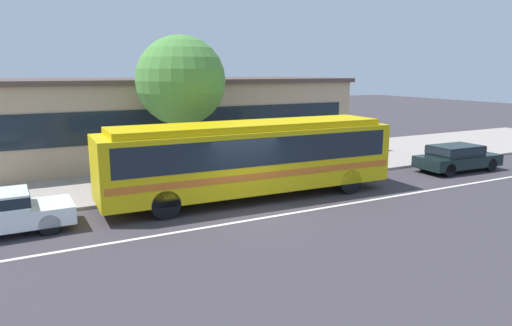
{
  "coord_description": "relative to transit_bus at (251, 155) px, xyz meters",
  "views": [
    {
      "loc": [
        -7.05,
        -13.85,
        4.85
      ],
      "look_at": [
        1.24,
        1.9,
        1.3
      ],
      "focal_mm": 32.51,
      "sensor_mm": 36.0,
      "label": 1
    }
  ],
  "objects": [
    {
      "name": "ground_plane",
      "position": [
        -0.86,
        -1.59,
        -1.71
      ],
      "size": [
        120.0,
        120.0,
        0.0
      ],
      "primitive_type": "plane",
      "color": "#3B353B"
    },
    {
      "name": "sidewalk_slab",
      "position": [
        -0.86,
        5.35,
        -1.65
      ],
      "size": [
        60.0,
        8.0,
        0.12
      ],
      "primitive_type": "cube",
      "color": "#9E9289",
      "rests_on": "ground_plane"
    },
    {
      "name": "lane_stripe_center",
      "position": [
        -0.86,
        -2.39,
        -1.71
      ],
      "size": [
        56.0,
        0.16,
        0.01
      ],
      "primitive_type": "cube",
      "color": "silver",
      "rests_on": "ground_plane"
    },
    {
      "name": "transit_bus",
      "position": [
        0.0,
        0.0,
        0.0
      ],
      "size": [
        11.46,
        2.84,
        2.94
      ],
      "color": "gold",
      "rests_on": "ground_plane"
    },
    {
      "name": "sedan_far_ahead",
      "position": [
        11.2,
        -0.28,
        -0.99
      ],
      "size": [
        4.36,
        1.92,
        1.29
      ],
      "color": "black",
      "rests_on": "ground_plane"
    },
    {
      "name": "pedestrian_waiting_near_sign",
      "position": [
        2.0,
        2.5,
        -0.59
      ],
      "size": [
        0.41,
        0.41,
        1.71
      ],
      "color": "slate",
      "rests_on": "sidewalk_slab"
    },
    {
      "name": "pedestrian_walking_along_curb",
      "position": [
        -1.01,
        2.17,
        -0.67
      ],
      "size": [
        0.47,
        0.47,
        1.58
      ],
      "color": "#6F685C",
      "rests_on": "sidewalk_slab"
    },
    {
      "name": "pedestrian_standing_by_tree",
      "position": [
        -0.59,
        2.91,
        -0.63
      ],
      "size": [
        0.37,
        0.37,
        1.64
      ],
      "color": "#273740",
      "rests_on": "sidewalk_slab"
    },
    {
      "name": "bus_stop_sign",
      "position": [
        3.0,
        1.76,
        -0.05
      ],
      "size": [
        0.08,
        0.44,
        2.39
      ],
      "color": "gray",
      "rests_on": "sidewalk_slab"
    },
    {
      "name": "street_tree_near_stop",
      "position": [
        -1.18,
        4.49,
        2.7
      ],
      "size": [
        3.97,
        3.97,
        6.29
      ],
      "color": "brown",
      "rests_on": "sidewalk_slab"
    },
    {
      "name": "station_building",
      "position": [
        0.11,
        10.37,
        0.51
      ],
      "size": [
        19.81,
        8.42,
        4.43
      ],
      "color": "tan",
      "rests_on": "ground_plane"
    }
  ]
}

